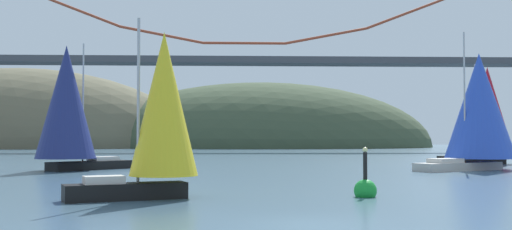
% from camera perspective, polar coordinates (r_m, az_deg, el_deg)
% --- Properties ---
extents(ground_plane, '(360.00, 360.00, 0.00)m').
position_cam_1_polar(ground_plane, '(21.08, 4.68, -9.92)').
color(ground_plane, '#426075').
extents(headland_left, '(86.22, 44.00, 39.06)m').
position_cam_1_polar(headland_left, '(164.35, -20.95, -2.79)').
color(headland_left, '#6B664C').
rests_on(headland_left, ground_plane).
extents(headland_center, '(85.81, 44.00, 32.35)m').
position_cam_1_polar(headland_center, '(155.93, 0.46, -2.96)').
color(headland_center, '#425138').
rests_on(headland_center, ground_plane).
extents(suspension_bridge, '(143.38, 6.00, 38.04)m').
position_cam_1_polar(suspension_bridge, '(116.69, -1.05, 5.39)').
color(suspension_bridge, '#A34228').
rests_on(suspension_bridge, ground_plane).
extents(sailboat_yellow_sail, '(6.59, 4.43, 8.44)m').
position_cam_1_polar(sailboat_yellow_sail, '(29.74, -8.70, 0.41)').
color(sailboat_yellow_sail, black).
rests_on(sailboat_yellow_sail, ground_plane).
extents(sailboat_blue_spinnaker, '(10.67, 8.29, 11.77)m').
position_cam_1_polar(sailboat_blue_spinnaker, '(57.16, 19.65, 0.60)').
color(sailboat_blue_spinnaker, '#B7B2A8').
rests_on(sailboat_blue_spinnaker, ground_plane).
extents(sailboat_crimson_sail, '(7.15, 9.37, 10.54)m').
position_cam_1_polar(sailboat_crimson_sail, '(69.08, 20.32, 0.15)').
color(sailboat_crimson_sail, black).
rests_on(sailboat_crimson_sail, ground_plane).
extents(sailboat_navy_sail, '(8.45, 8.64, 10.86)m').
position_cam_1_polar(sailboat_navy_sail, '(54.64, -16.84, 0.88)').
color(sailboat_navy_sail, black).
rests_on(sailboat_navy_sail, ground_plane).
extents(channel_buoy, '(1.10, 1.10, 2.64)m').
position_cam_1_polar(channel_buoy, '(30.60, 9.95, -6.69)').
color(channel_buoy, green).
rests_on(channel_buoy, ground_plane).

